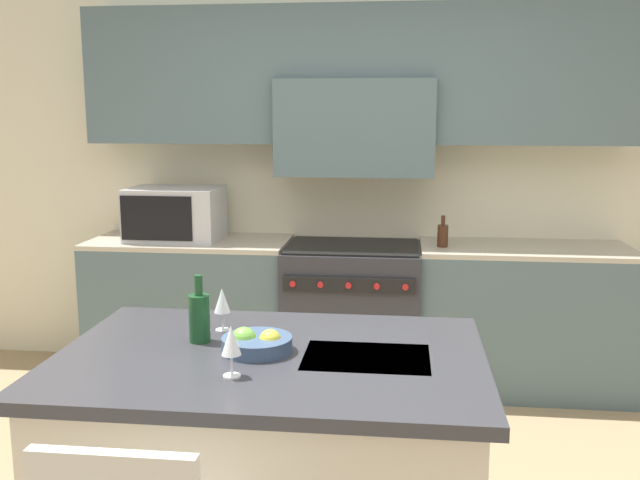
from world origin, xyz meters
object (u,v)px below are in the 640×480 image
microwave (175,214)px  wine_glass_near (231,342)px  fruit_bowl (256,343)px  wine_glass_far (222,302)px  oil_bottle_on_counter (443,235)px  range_stove (352,315)px  wine_bottle (199,316)px

microwave → wine_glass_near: 2.51m
fruit_bowl → wine_glass_far: bearing=128.6°
microwave → oil_bottle_on_counter: (1.72, -0.06, -0.10)m
wine_glass_near → oil_bottle_on_counter: bearing=70.8°
microwave → wine_glass_far: size_ratio=3.41×
range_stove → fruit_bowl: 2.12m
range_stove → wine_bottle: wine_bottle is taller
microwave → fruit_bowl: size_ratio=2.32×
microwave → wine_glass_near: (0.94, -2.32, -0.07)m
wine_bottle → wine_glass_near: wine_bottle is taller
oil_bottle_on_counter → range_stove: bearing=175.6°
range_stove → microwave: size_ratio=1.56×
range_stove → oil_bottle_on_counter: size_ratio=4.66×
wine_bottle → wine_glass_near: (0.20, -0.34, 0.02)m
range_stove → wine_glass_far: bearing=-101.7°
wine_glass_near → fruit_bowl: wine_glass_near is taller
wine_bottle → fruit_bowl: bearing=-21.0°
wine_bottle → fruit_bowl: 0.26m
microwave → wine_bottle: 2.12m
oil_bottle_on_counter → fruit_bowl: bearing=-110.7°
microwave → wine_glass_near: size_ratio=3.41×
wine_glass_near → wine_glass_far: same height
wine_glass_near → oil_bottle_on_counter: oil_bottle_on_counter is taller
microwave → wine_glass_far: (0.79, -1.85, -0.07)m
wine_glass_far → oil_bottle_on_counter: size_ratio=0.88×
fruit_bowl → oil_bottle_on_counter: oil_bottle_on_counter is taller
range_stove → wine_bottle: size_ratio=3.61×
range_stove → wine_glass_near: bearing=-95.7°
range_stove → oil_bottle_on_counter: (0.56, -0.04, 0.54)m
microwave → oil_bottle_on_counter: size_ratio=2.99×
range_stove → fruit_bowl: size_ratio=3.61×
wine_bottle → wine_glass_far: wine_bottle is taller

